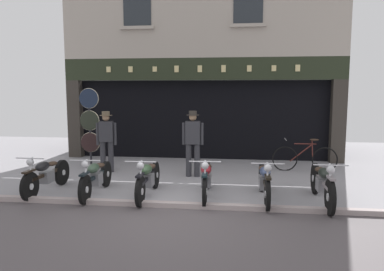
% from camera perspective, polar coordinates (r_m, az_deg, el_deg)
% --- Properties ---
extents(ground, '(21.06, 22.00, 0.18)m').
position_cam_1_polar(ground, '(6.32, -4.32, -14.37)').
color(ground, gray).
extents(shop_facade, '(9.36, 4.42, 6.79)m').
position_cam_1_polar(shop_facade, '(13.79, 2.16, 5.05)').
color(shop_facade, black).
rests_on(shop_facade, ground).
extents(motorcycle_far_left, '(0.62, 1.94, 0.90)m').
position_cam_1_polar(motorcycle_far_left, '(8.81, -21.71, -5.63)').
color(motorcycle_far_left, black).
rests_on(motorcycle_far_left, ground).
extents(motorcycle_left, '(0.62, 1.99, 0.89)m').
position_cam_1_polar(motorcycle_left, '(8.27, -14.71, -6.17)').
color(motorcycle_left, black).
rests_on(motorcycle_left, ground).
extents(motorcycle_center_left, '(0.62, 2.04, 0.90)m').
position_cam_1_polar(motorcycle_center_left, '(7.92, -6.84, -6.54)').
color(motorcycle_center_left, black).
rests_on(motorcycle_center_left, ground).
extents(motorcycle_center, '(0.62, 1.99, 0.90)m').
position_cam_1_polar(motorcycle_center, '(7.84, 2.25, -6.63)').
color(motorcycle_center, black).
rests_on(motorcycle_center, ground).
extents(motorcycle_center_right, '(0.62, 2.05, 0.91)m').
position_cam_1_polar(motorcycle_center_right, '(7.77, 11.18, -6.85)').
color(motorcycle_center_right, black).
rests_on(motorcycle_center_right, ground).
extents(motorcycle_right, '(0.62, 2.12, 0.94)m').
position_cam_1_polar(motorcycle_right, '(7.85, 19.58, -6.88)').
color(motorcycle_right, black).
rests_on(motorcycle_right, ground).
extents(salesman_left, '(0.55, 0.34, 1.69)m').
position_cam_1_polar(salesman_left, '(10.45, -13.15, -0.45)').
color(salesman_left, '#2D2D33').
rests_on(salesman_left, ground).
extents(shopkeeper_center, '(0.56, 0.33, 1.74)m').
position_cam_1_polar(shopkeeper_center, '(9.61, 0.13, -0.76)').
color(shopkeeper_center, '#2D2D33').
rests_on(shopkeeper_center, ground).
extents(tyre_sign_pole, '(0.59, 0.06, 2.33)m').
position_cam_1_polar(tyre_sign_pole, '(11.26, -15.61, 2.13)').
color(tyre_sign_pole, '#232328').
rests_on(tyre_sign_pole, ground).
extents(advert_board_near, '(0.72, 0.03, 1.10)m').
position_cam_1_polar(advert_board_near, '(12.24, 13.11, 3.29)').
color(advert_board_near, silver).
extents(advert_board_far, '(0.65, 0.03, 0.90)m').
position_cam_1_polar(advert_board_far, '(12.39, 18.18, 3.85)').
color(advert_board_far, silver).
extents(leaning_bicycle, '(1.80, 0.50, 0.95)m').
position_cam_1_polar(leaning_bicycle, '(10.83, 17.15, -3.35)').
color(leaning_bicycle, black).
rests_on(leaning_bicycle, ground).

